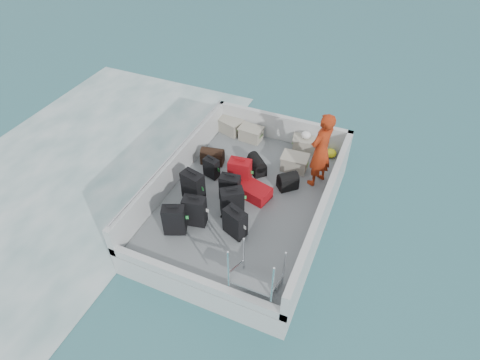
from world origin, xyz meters
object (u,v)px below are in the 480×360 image
object	(u,v)px
crate_3	(295,163)
suitcase_1	(193,187)
suitcase_7	(232,202)
suitcase_8	(254,192)
suitcase_4	(230,188)
suitcase_6	(235,223)
suitcase_3	(195,211)
suitcase_2	(211,168)
crate_1	(251,134)
suitcase_5	(240,173)
crate_0	(230,126)
crate_2	(305,145)
passenger	(321,150)
suitcase_0	(174,220)

from	to	relation	value
crate_3	suitcase_1	bearing A→B (deg)	-132.96
suitcase_7	suitcase_8	world-z (taller)	suitcase_7
suitcase_4	suitcase_6	world-z (taller)	suitcase_6
suitcase_1	suitcase_3	bearing A→B (deg)	-45.67
suitcase_6	suitcase_8	xyz separation A→B (m)	(-0.05, 1.17, -0.18)
suitcase_2	suitcase_4	bearing A→B (deg)	-21.68
crate_1	crate_3	world-z (taller)	crate_3
suitcase_7	crate_1	xyz separation A→B (m)	(-0.65, 2.65, -0.16)
suitcase_2	suitcase_5	distance (m)	0.72
suitcase_7	suitcase_2	bearing A→B (deg)	100.93
suitcase_6	crate_0	size ratio (longest dim) A/B	1.07
crate_2	passenger	bearing A→B (deg)	-60.43
suitcase_0	suitcase_8	size ratio (longest dim) A/B	0.98
suitcase_1	suitcase_6	bearing A→B (deg)	-11.12
crate_1	passenger	size ratio (longest dim) A/B	0.31
crate_0	crate_3	distance (m)	2.21
suitcase_5	suitcase_3	bearing A→B (deg)	-110.38
suitcase_7	suitcase_8	distance (m)	0.74
suitcase_2	suitcase_4	size ratio (longest dim) A/B	0.80
suitcase_2	passenger	world-z (taller)	passenger
suitcase_2	suitcase_4	world-z (taller)	suitcase_4
suitcase_3	crate_2	xyz separation A→B (m)	(1.36, 3.31, -0.17)
suitcase_2	crate_3	bearing A→B (deg)	45.29
suitcase_2	suitcase_5	bearing A→B (deg)	15.24
suitcase_4	crate_2	size ratio (longest dim) A/B	1.09
passenger	suitcase_4	bearing A→B (deg)	-26.78
crate_2	suitcase_7	bearing A→B (deg)	-105.84
suitcase_0	suitcase_5	world-z (taller)	suitcase_0
suitcase_3	crate_0	xyz separation A→B (m)	(-0.70, 3.31, -0.17)
suitcase_3	suitcase_4	distance (m)	1.02
suitcase_5	crate_3	distance (m)	1.43
suitcase_4	crate_0	xyz separation A→B (m)	(-1.05, 2.35, -0.14)
suitcase_2	suitcase_1	bearing A→B (deg)	-78.18
suitcase_0	suitcase_4	world-z (taller)	suitcase_0
crate_0	suitcase_0	bearing A→B (deg)	-83.19
suitcase_1	suitcase_8	size ratio (longest dim) A/B	1.02
suitcase_4	suitcase_0	bearing A→B (deg)	-121.17
suitcase_3	suitcase_6	size ratio (longest dim) A/B	1.09
suitcase_8	passenger	xyz separation A→B (m)	(1.14, 1.04, 0.77)
suitcase_6	crate_1	distance (m)	3.27
crate_0	crate_1	size ratio (longest dim) A/B	1.07
crate_1	crate_2	xyz separation A→B (m)	(1.43, 0.11, 0.01)
crate_1	suitcase_8	bearing A→B (deg)	-65.89
suitcase_8	passenger	size ratio (longest dim) A/B	0.38
suitcase_1	suitcase_5	xyz separation A→B (m)	(0.74, 0.84, -0.02)
suitcase_3	passenger	size ratio (longest dim) A/B	0.38
suitcase_3	suitcase_4	size ratio (longest dim) A/B	1.10
suitcase_8	crate_0	xyz separation A→B (m)	(-1.52, 2.08, 0.04)
suitcase_5	crate_2	size ratio (longest dim) A/B	1.17
crate_0	suitcase_6	bearing A→B (deg)	-64.16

